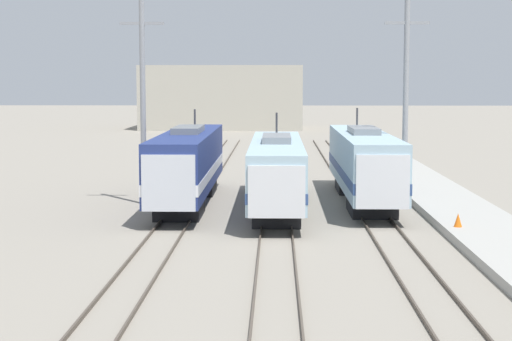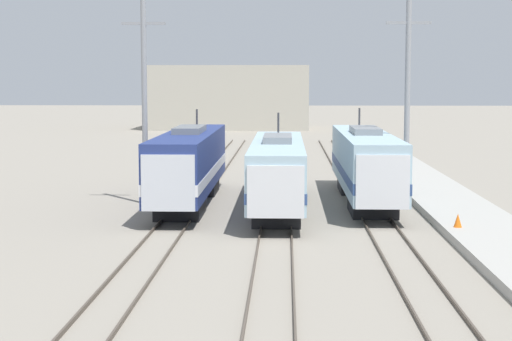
{
  "view_description": "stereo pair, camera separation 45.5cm",
  "coord_description": "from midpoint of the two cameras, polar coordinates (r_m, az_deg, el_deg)",
  "views": [
    {
      "loc": [
        -0.02,
        -38.45,
        6.98
      ],
      "look_at": [
        -0.99,
        2.49,
        2.65
      ],
      "focal_mm": 60.0,
      "sensor_mm": 36.0,
      "label": 1
    },
    {
      "loc": [
        0.43,
        -38.44,
        6.98
      ],
      "look_at": [
        -0.99,
        2.49,
        2.65
      ],
      "focal_mm": 60.0,
      "sensor_mm": 36.0,
      "label": 2
    }
  ],
  "objects": [
    {
      "name": "depot_building",
      "position": [
        124.61,
        -2.36,
        4.9
      ],
      "size": [
        22.93,
        12.85,
        9.07
      ],
      "color": "#B2AD9E",
      "rests_on": "ground_plane"
    },
    {
      "name": "rail_pair_center",
      "position": [
        39.06,
        1.04,
        -4.15
      ],
      "size": [
        1.51,
        120.0,
        0.15
      ],
      "color": "#4C4238",
      "rests_on": "ground_plane"
    },
    {
      "name": "catenary_tower_left",
      "position": [
        48.47,
        -7.82,
        4.81
      ],
      "size": [
        2.47,
        0.31,
        11.51
      ],
      "color": "gray",
      "rests_on": "ground_plane"
    },
    {
      "name": "locomotive_center",
      "position": [
        45.85,
        1.09,
        -0.1
      ],
      "size": [
        2.78,
        18.08,
        5.1
      ],
      "color": "#232326",
      "rests_on": "ground_plane"
    },
    {
      "name": "rail_pair_far_left",
      "position": [
        39.4,
        -6.25,
        -4.1
      ],
      "size": [
        1.51,
        120.0,
        0.15
      ],
      "color": "#4C4238",
      "rests_on": "ground_plane"
    },
    {
      "name": "locomotive_far_left",
      "position": [
        48.02,
        -4.85,
        0.37
      ],
      "size": [
        2.75,
        18.16,
        5.23
      ],
      "color": "black",
      "rests_on": "ground_plane"
    },
    {
      "name": "ground_plane",
      "position": [
        39.07,
        1.04,
        -4.26
      ],
      "size": [
        400.0,
        400.0,
        0.0
      ],
      "primitive_type": "plane",
      "color": "gray"
    },
    {
      "name": "locomotive_far_right",
      "position": [
        48.93,
        6.96,
        0.4
      ],
      "size": [
        2.78,
        18.33,
        5.28
      ],
      "color": "#232326",
      "rests_on": "ground_plane"
    },
    {
      "name": "rail_pair_far_right",
      "position": [
        39.35,
        8.34,
        -4.14
      ],
      "size": [
        1.51,
        120.0,
        0.15
      ],
      "color": "#4C4238",
      "rests_on": "ground_plane"
    },
    {
      "name": "traffic_cone",
      "position": [
        39.54,
        13.0,
        -3.24
      ],
      "size": [
        0.37,
        0.37,
        0.62
      ],
      "color": "orange",
      "rests_on": "platform"
    },
    {
      "name": "platform",
      "position": [
        40.14,
        14.84,
        -3.89
      ],
      "size": [
        4.0,
        120.0,
        0.4
      ],
      "color": "#A8A59E",
      "rests_on": "ground_plane"
    },
    {
      "name": "catenary_tower_right",
      "position": [
        48.36,
        9.68,
        4.78
      ],
      "size": [
        2.47,
        0.31,
        11.51
      ],
      "color": "gray",
      "rests_on": "ground_plane"
    }
  ]
}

